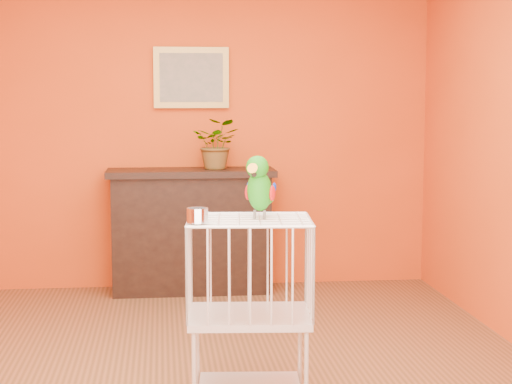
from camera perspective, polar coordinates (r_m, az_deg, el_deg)
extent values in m
plane|color=brown|center=(5.17, -3.29, -11.66)|extent=(4.50, 4.50, 0.00)
plane|color=#DD4D14|center=(7.16, -4.32, 4.01)|extent=(4.00, 0.00, 4.00)
plane|color=#DD4D14|center=(2.68, -0.90, -0.16)|extent=(4.00, 0.00, 4.00)
cube|color=black|center=(7.02, -4.32, -2.80)|extent=(1.27, 0.42, 0.95)
cube|color=black|center=(6.95, -4.36, 1.30)|extent=(1.36, 0.49, 0.05)
cube|color=black|center=(6.83, -4.27, -3.06)|extent=(0.89, 0.02, 0.48)
cube|color=#541818|center=(6.98, -6.48, -3.76)|extent=(0.05, 0.19, 0.30)
cube|color=#43542A|center=(6.98, -5.78, -3.75)|extent=(0.05, 0.19, 0.30)
cube|color=#541818|center=(6.98, -5.00, -3.74)|extent=(0.05, 0.19, 0.30)
cube|color=#43542A|center=(6.98, -4.13, -3.73)|extent=(0.05, 0.19, 0.30)
cube|color=#541818|center=(6.99, -3.26, -3.71)|extent=(0.05, 0.19, 0.30)
imported|color=#26722D|center=(6.93, -2.58, 2.84)|extent=(0.46, 0.49, 0.32)
cube|color=#A5863A|center=(7.13, -4.34, 7.62)|extent=(0.62, 0.03, 0.50)
cube|color=gray|center=(7.11, -4.33, 7.62)|extent=(0.52, 0.01, 0.40)
cube|color=beige|center=(4.53, -0.44, -8.30)|extent=(0.67, 0.54, 0.04)
cube|color=beige|center=(4.42, -0.44, -1.87)|extent=(0.67, 0.54, 0.01)
cylinder|color=beige|center=(4.39, -4.16, -12.02)|extent=(0.02, 0.02, 0.43)
cylinder|color=beige|center=(4.40, 3.38, -11.97)|extent=(0.02, 0.02, 0.43)
cylinder|color=beige|center=(4.80, -3.91, -10.37)|extent=(0.02, 0.02, 0.43)
cylinder|color=beige|center=(4.81, 2.94, -10.33)|extent=(0.02, 0.02, 0.43)
cylinder|color=silver|center=(4.26, -3.92, -1.56)|extent=(0.11, 0.11, 0.07)
cylinder|color=#59544C|center=(4.44, -0.09, -1.50)|extent=(0.01, 0.01, 0.05)
cylinder|color=#59544C|center=(4.42, 0.56, -1.53)|extent=(0.01, 0.01, 0.05)
ellipsoid|color=#0A840B|center=(4.41, 0.24, 0.08)|extent=(0.19, 0.22, 0.24)
ellipsoid|color=#0A840B|center=(4.37, 0.09, 1.68)|extent=(0.16, 0.16, 0.12)
cone|color=orange|center=(4.32, -0.14, 1.45)|extent=(0.08, 0.09, 0.08)
cone|color=black|center=(4.33, -0.08, 1.19)|extent=(0.04, 0.04, 0.03)
sphere|color=black|center=(4.36, -0.50, 1.84)|extent=(0.02, 0.02, 0.02)
sphere|color=black|center=(4.33, 0.51, 1.81)|extent=(0.02, 0.02, 0.02)
ellipsoid|color=#A50C0C|center=(4.45, -0.52, -0.01)|extent=(0.05, 0.08, 0.08)
ellipsoid|color=navy|center=(4.41, 1.09, -0.07)|extent=(0.05, 0.08, 0.08)
cone|color=#0A840B|center=(4.50, 0.55, -0.82)|extent=(0.14, 0.18, 0.13)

